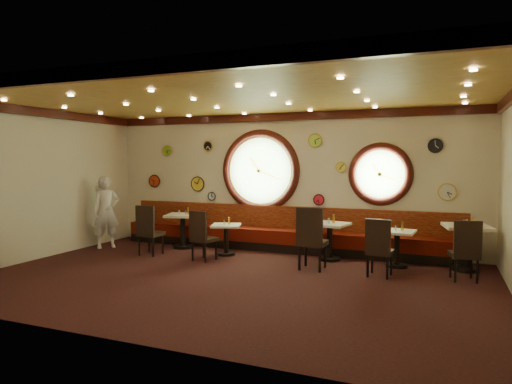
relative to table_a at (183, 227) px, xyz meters
name	(u,v)px	position (x,y,z in m)	size (l,w,h in m)	color
floor	(230,279)	(2.28, -2.17, -0.51)	(9.00, 6.00, 0.00)	black
ceiling	(229,96)	(2.28, -2.17, 2.69)	(9.00, 6.00, 0.02)	gold
wall_back	(284,182)	(2.28, 0.83, 1.09)	(9.00, 0.02, 3.20)	beige
wall_front	(117,204)	(2.28, -5.17, 1.09)	(9.00, 0.02, 3.20)	beige
wall_left	(38,184)	(-2.22, -2.17, 1.09)	(0.02, 6.00, 3.20)	beige
molding_back	(284,117)	(2.28, 0.78, 2.60)	(9.00, 0.10, 0.18)	#370E0A
molding_front	(117,71)	(2.28, -5.12, 2.60)	(9.00, 0.10, 0.18)	#370E0A
molding_left	(37,112)	(-2.17, -2.17, 2.60)	(0.10, 6.00, 0.18)	#370E0A
banquette_base	(280,247)	(2.28, 0.55, -0.41)	(8.00, 0.55, 0.20)	black
banquette_seat	(280,236)	(2.28, 0.55, -0.16)	(8.00, 0.55, 0.30)	#550E07
banquette_back	(283,218)	(2.28, 0.77, 0.24)	(8.00, 0.10, 0.55)	#60070C
porthole_left_glass	(261,171)	(1.68, 0.82, 1.34)	(1.66, 1.66, 0.02)	#9CCE7C
porthole_left_frame	(260,171)	(1.68, 0.81, 1.34)	(1.98, 1.98, 0.18)	#370E0A
porthole_left_ring	(260,171)	(1.68, 0.78, 1.34)	(1.61, 1.61, 0.03)	gold
porthole_right_glass	(380,174)	(4.48, 0.82, 1.29)	(1.10, 1.10, 0.02)	#9CCE7C
porthole_right_frame	(380,174)	(4.48, 0.81, 1.29)	(1.38, 1.38, 0.18)	#370E0A
porthole_right_ring	(380,174)	(4.48, 0.78, 1.29)	(1.09, 1.09, 0.03)	gold
wall_clock_0	(212,196)	(0.38, 0.79, 0.69)	(0.20, 0.20, 0.03)	white
wall_clock_1	(315,140)	(3.03, 0.79, 2.04)	(0.30, 0.30, 0.03)	#B1E146
wall_clock_2	(435,146)	(5.58, 0.79, 1.89)	(0.28, 0.28, 0.03)	black
wall_clock_3	(447,192)	(5.83, 0.79, 0.94)	(0.34, 0.34, 0.03)	silver
wall_clock_4	(208,146)	(0.28, 0.79, 1.94)	(0.24, 0.24, 0.03)	black
wall_clock_5	(198,184)	(-0.02, 0.79, 0.99)	(0.36, 0.36, 0.03)	yellow
wall_clock_6	(167,151)	(-0.92, 0.79, 1.84)	(0.26, 0.26, 0.03)	#7BB925
wall_clock_7	(341,167)	(3.63, 0.79, 1.44)	(0.22, 0.22, 0.03)	gold
wall_clock_8	(155,181)	(-1.32, 0.79, 1.04)	(0.32, 0.32, 0.03)	red
wall_clock_9	(319,200)	(3.13, 0.79, 0.69)	(0.24, 0.24, 0.03)	red
table_a	(183,227)	(0.00, 0.00, 0.00)	(0.92, 0.92, 0.81)	black
table_b	(226,236)	(1.32, -0.35, -0.08)	(0.78, 0.78, 0.68)	black
table_c	(330,237)	(3.56, 0.00, -0.02)	(0.83, 0.83, 0.79)	black
table_d	(397,244)	(4.93, -0.10, -0.06)	(0.73, 0.73, 0.72)	black
table_e	(466,242)	(6.18, 0.07, 0.04)	(0.92, 0.92, 0.88)	black
chair_a	(148,227)	(-0.25, -1.04, 0.12)	(0.47, 0.47, 0.69)	black
chair_b	(201,232)	(1.11, -1.10, 0.09)	(0.52, 0.52, 0.65)	black
chair_c	(311,234)	(3.44, -1.01, 0.18)	(0.52, 0.52, 0.75)	black
chair_d	(379,244)	(4.70, -1.06, 0.09)	(0.48, 0.48, 0.66)	black
chair_e	(466,247)	(6.13, -0.81, 0.10)	(0.53, 0.53, 0.67)	black
condiment_a_salt	(179,212)	(-0.10, 0.01, 0.35)	(0.03, 0.03, 0.10)	silver
condiment_b_salt	(225,222)	(1.26, -0.30, 0.21)	(0.03, 0.03, 0.09)	silver
condiment_c_salt	(328,220)	(3.53, 0.02, 0.32)	(0.04, 0.04, 0.10)	#BBBCC0
condiment_d_salt	(396,227)	(4.90, -0.01, 0.26)	(0.03, 0.03, 0.09)	silver
condiment_a_pepper	(186,212)	(0.08, 0.01, 0.35)	(0.03, 0.03, 0.09)	#B9B9BE
condiment_b_pepper	(224,222)	(1.29, -0.38, 0.22)	(0.04, 0.04, 0.10)	silver
condiment_c_pepper	(329,221)	(3.56, -0.06, 0.33)	(0.04, 0.04, 0.11)	silver
condiment_d_pepper	(396,228)	(4.90, -0.09, 0.26)	(0.03, 0.03, 0.09)	#B8B9BC
condiment_a_bottle	(188,211)	(0.14, 0.04, 0.39)	(0.05, 0.05, 0.17)	orange
condiment_b_bottle	(229,221)	(1.38, -0.32, 0.25)	(0.05, 0.05, 0.16)	gold
condiment_c_bottle	(334,219)	(3.64, 0.05, 0.37)	(0.06, 0.06, 0.18)	gold
condiment_d_bottle	(402,226)	(5.02, -0.06, 0.30)	(0.05, 0.05, 0.17)	gold
condiment_e_salt	(464,222)	(6.12, 0.18, 0.40)	(0.03, 0.03, 0.09)	silver
condiment_e_pepper	(466,222)	(6.17, 0.04, 0.42)	(0.04, 0.04, 0.11)	silver
condiment_e_bottle	(473,221)	(6.30, 0.23, 0.43)	(0.04, 0.04, 0.14)	orange
waiter	(106,212)	(-1.72, -0.65, 0.35)	(0.63, 0.41, 1.72)	white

